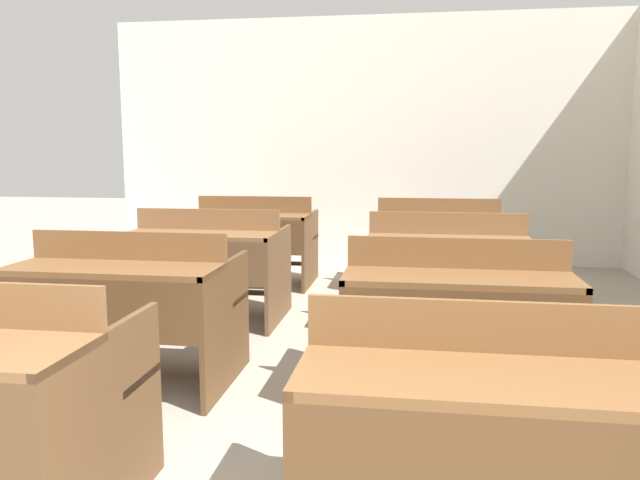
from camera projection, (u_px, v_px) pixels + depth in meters
The scene contains 8 objects.
wall_back at pixel (364, 141), 7.04m from camera, with size 5.76×0.06×2.74m.
bench_front_right at pixel (491, 430), 1.84m from camera, with size 1.10×0.80×0.84m.
bench_second_left at pixel (129, 302), 3.38m from camera, with size 1.10×0.80×0.84m.
bench_second_right at pixel (456, 314), 3.14m from camera, with size 1.10×0.80×0.84m.
bench_third_left at pixel (207, 260), 4.66m from camera, with size 1.10×0.80×0.84m.
bench_third_right at pixel (446, 267), 4.40m from camera, with size 1.10×0.80×0.84m.
bench_back_left at pixel (254, 237), 5.93m from camera, with size 1.10×0.80×0.84m.
bench_back_right at pixel (438, 240), 5.68m from camera, with size 1.10×0.80×0.84m.
Camera 1 is at (0.59, -0.60, 1.27)m, focal length 35.00 mm.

